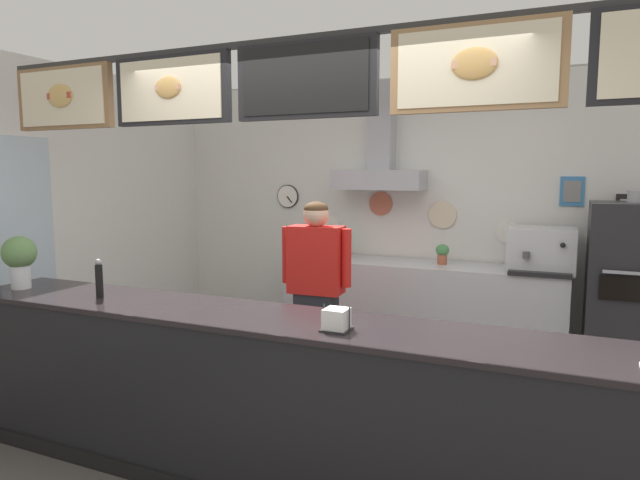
{
  "coord_description": "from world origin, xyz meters",
  "views": [
    {
      "loc": [
        1.43,
        -3.22,
        1.82
      ],
      "look_at": [
        -0.3,
        0.68,
        1.3
      ],
      "focal_mm": 31.03,
      "sensor_mm": 36.0,
      "label": 1
    }
  ],
  "objects_px": {
    "potted_rosemary": "(315,244)",
    "pepper_grinder": "(99,279)",
    "shop_worker": "(316,291)",
    "napkin_holder": "(336,320)",
    "potted_thyme": "(342,244)",
    "potted_basil": "(442,253)",
    "basil_vase": "(19,259)",
    "pizza_oven": "(630,297)",
    "espresso_machine": "(542,250)"
  },
  "relations": [
    {
      "from": "pepper_grinder",
      "to": "potted_rosemary",
      "type": "bearing_deg",
      "value": 82.83
    },
    {
      "from": "shop_worker",
      "to": "napkin_holder",
      "type": "relative_size",
      "value": 10.63
    },
    {
      "from": "potted_basil",
      "to": "basil_vase",
      "type": "bearing_deg",
      "value": -132.16
    },
    {
      "from": "pizza_oven",
      "to": "potted_rosemary",
      "type": "distance_m",
      "value": 2.97
    },
    {
      "from": "pizza_oven",
      "to": "potted_thyme",
      "type": "relative_size",
      "value": 6.95
    },
    {
      "from": "potted_thyme",
      "to": "basil_vase",
      "type": "distance_m",
      "value": 3.01
    },
    {
      "from": "pepper_grinder",
      "to": "napkin_holder",
      "type": "distance_m",
      "value": 1.71
    },
    {
      "from": "shop_worker",
      "to": "espresso_machine",
      "type": "bearing_deg",
      "value": -147.26
    },
    {
      "from": "potted_basil",
      "to": "basil_vase",
      "type": "height_order",
      "value": "basil_vase"
    },
    {
      "from": "espresso_machine",
      "to": "napkin_holder",
      "type": "height_order",
      "value": "espresso_machine"
    },
    {
      "from": "potted_basil",
      "to": "basil_vase",
      "type": "distance_m",
      "value": 3.61
    },
    {
      "from": "espresso_machine",
      "to": "potted_rosemary",
      "type": "relative_size",
      "value": 2.46
    },
    {
      "from": "potted_thyme",
      "to": "pizza_oven",
      "type": "bearing_deg",
      "value": -3.16
    },
    {
      "from": "espresso_machine",
      "to": "potted_basil",
      "type": "relative_size",
      "value": 2.88
    },
    {
      "from": "potted_rosemary",
      "to": "pizza_oven",
      "type": "bearing_deg",
      "value": -2.71
    },
    {
      "from": "pepper_grinder",
      "to": "napkin_holder",
      "type": "relative_size",
      "value": 1.71
    },
    {
      "from": "potted_basil",
      "to": "basil_vase",
      "type": "relative_size",
      "value": 0.53
    },
    {
      "from": "potted_rosemary",
      "to": "basil_vase",
      "type": "height_order",
      "value": "basil_vase"
    },
    {
      "from": "potted_rosemary",
      "to": "pepper_grinder",
      "type": "distance_m",
      "value": 2.68
    },
    {
      "from": "potted_thyme",
      "to": "potted_rosemary",
      "type": "bearing_deg",
      "value": -178.86
    },
    {
      "from": "pizza_oven",
      "to": "potted_basil",
      "type": "bearing_deg",
      "value": 174.85
    },
    {
      "from": "shop_worker",
      "to": "napkin_holder",
      "type": "distance_m",
      "value": 1.68
    },
    {
      "from": "pizza_oven",
      "to": "potted_thyme",
      "type": "bearing_deg",
      "value": 176.84
    },
    {
      "from": "potted_rosemary",
      "to": "basil_vase",
      "type": "distance_m",
      "value": 2.88
    },
    {
      "from": "pizza_oven",
      "to": "pepper_grinder",
      "type": "height_order",
      "value": "pizza_oven"
    },
    {
      "from": "espresso_machine",
      "to": "pizza_oven",
      "type": "bearing_deg",
      "value": -7.33
    },
    {
      "from": "pizza_oven",
      "to": "potted_rosemary",
      "type": "height_order",
      "value": "pizza_oven"
    },
    {
      "from": "pizza_oven",
      "to": "espresso_machine",
      "type": "height_order",
      "value": "pizza_oven"
    },
    {
      "from": "potted_rosemary",
      "to": "basil_vase",
      "type": "xyz_separation_m",
      "value": [
        -1.06,
        -2.67,
        0.16
      ]
    },
    {
      "from": "shop_worker",
      "to": "napkin_holder",
      "type": "bearing_deg",
      "value": 114.66
    },
    {
      "from": "espresso_machine",
      "to": "napkin_holder",
      "type": "relative_size",
      "value": 3.8
    },
    {
      "from": "potted_thyme",
      "to": "potted_basil",
      "type": "bearing_deg",
      "value": -0.14
    },
    {
      "from": "shop_worker",
      "to": "potted_rosemary",
      "type": "bearing_deg",
      "value": -68.28
    },
    {
      "from": "pizza_oven",
      "to": "potted_rosemary",
      "type": "relative_size",
      "value": 7.25
    },
    {
      "from": "shop_worker",
      "to": "espresso_machine",
      "type": "height_order",
      "value": "shop_worker"
    },
    {
      "from": "potted_thyme",
      "to": "napkin_holder",
      "type": "height_order",
      "value": "potted_thyme"
    },
    {
      "from": "espresso_machine",
      "to": "basil_vase",
      "type": "relative_size",
      "value": 1.53
    },
    {
      "from": "shop_worker",
      "to": "basil_vase",
      "type": "xyz_separation_m",
      "value": [
        -1.65,
        -1.41,
        0.36
      ]
    },
    {
      "from": "shop_worker",
      "to": "potted_rosemary",
      "type": "distance_m",
      "value": 1.41
    },
    {
      "from": "basil_vase",
      "to": "pizza_oven",
      "type": "bearing_deg",
      "value": 32.2
    },
    {
      "from": "pizza_oven",
      "to": "napkin_holder",
      "type": "xyz_separation_m",
      "value": [
        -1.59,
        -2.6,
        0.27
      ]
    },
    {
      "from": "shop_worker",
      "to": "potted_rosemary",
      "type": "relative_size",
      "value": 6.87
    },
    {
      "from": "pepper_grinder",
      "to": "potted_basil",
      "type": "bearing_deg",
      "value": 57.53
    },
    {
      "from": "potted_rosemary",
      "to": "pepper_grinder",
      "type": "xyz_separation_m",
      "value": [
        -0.33,
        -2.66,
        0.07
      ]
    },
    {
      "from": "espresso_machine",
      "to": "pepper_grinder",
      "type": "height_order",
      "value": "espresso_machine"
    },
    {
      "from": "potted_thyme",
      "to": "potted_rosemary",
      "type": "distance_m",
      "value": 0.31
    },
    {
      "from": "espresso_machine",
      "to": "potted_rosemary",
      "type": "bearing_deg",
      "value": 178.74
    },
    {
      "from": "potted_basil",
      "to": "potted_thyme",
      "type": "relative_size",
      "value": 0.82
    },
    {
      "from": "shop_worker",
      "to": "potted_thyme",
      "type": "height_order",
      "value": "shop_worker"
    },
    {
      "from": "potted_thyme",
      "to": "napkin_holder",
      "type": "distance_m",
      "value": 2.94
    }
  ]
}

